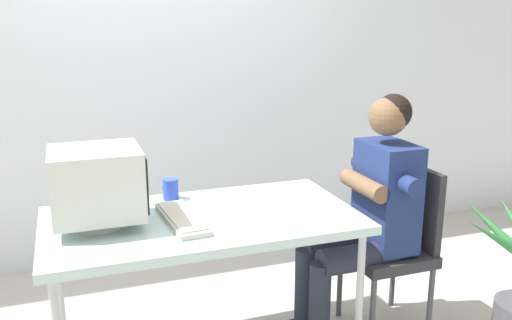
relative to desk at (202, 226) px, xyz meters
The scene contains 7 objects.
wall_back 1.63m from the desk, 77.91° to the left, with size 8.00×0.10×3.00m, color silver.
desk is the anchor object (origin of this frame).
crt_monitor 0.52m from the desk, behind, with size 0.40×0.36×0.35m.
keyboard 0.13m from the desk, 161.77° to the right, with size 0.18×0.47×0.03m.
office_chair 1.09m from the desk, ahead, with size 0.41×0.41×0.90m.
person_seated 0.87m from the desk, ahead, with size 0.70×0.55×1.30m.
desk_mug 0.33m from the desk, 106.62° to the left, with size 0.08×0.09×0.11m.
Camera 1 is at (-0.57, -2.36, 1.66)m, focal length 38.34 mm.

